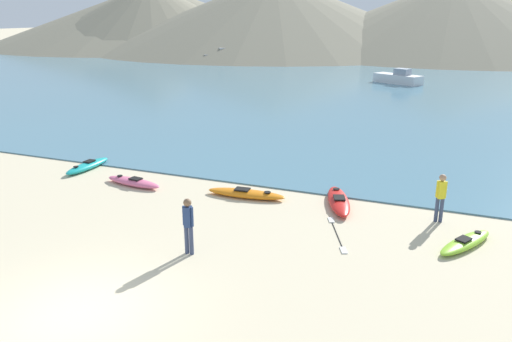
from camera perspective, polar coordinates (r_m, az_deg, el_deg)
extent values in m
plane|color=beige|center=(13.27, -19.72, -15.00)|extent=(400.00, 400.00, 0.00)
cube|color=teal|center=(54.32, 13.62, 9.78)|extent=(160.00, 70.00, 0.06)
cone|color=gray|center=(121.64, -11.47, 17.10)|extent=(74.41, 74.41, 13.35)
cone|color=gray|center=(113.76, -11.94, 17.06)|extent=(55.12, 55.12, 13.31)
cone|color=gray|center=(106.05, 2.14, 17.63)|extent=(75.28, 75.28, 14.18)
cone|color=gray|center=(103.31, 21.48, 16.20)|extent=(69.18, 69.18, 13.12)
ellipsoid|color=#E5668C|center=(21.59, -13.83, -1.24)|extent=(2.81, 1.01, 0.30)
cube|color=black|center=(21.45, -13.59, -0.86)|extent=(0.54, 0.43, 0.05)
cylinder|color=black|center=(22.05, -15.30, -0.52)|extent=(0.23, 0.23, 0.02)
ellipsoid|color=#8CCC2D|center=(16.94, 22.82, -7.53)|extent=(1.84, 2.65, 0.26)
cube|color=black|center=(16.77, 22.66, -7.20)|extent=(0.53, 0.59, 0.05)
cylinder|color=black|center=(17.50, 24.05, -6.39)|extent=(0.22, 0.22, 0.02)
ellipsoid|color=orange|center=(19.65, -1.13, -2.60)|extent=(3.22, 1.01, 0.29)
cube|color=black|center=(19.64, -1.57, -2.09)|extent=(0.60, 0.46, 0.05)
cylinder|color=black|center=(19.35, 1.32, -2.43)|extent=(0.26, 0.26, 0.02)
ellipsoid|color=teal|center=(24.45, -18.68, 0.57)|extent=(0.68, 2.77, 0.33)
cube|color=black|center=(24.49, -18.51, 1.08)|extent=(0.37, 0.50, 0.05)
cylinder|color=black|center=(23.86, -19.89, 0.48)|extent=(0.23, 0.23, 0.02)
ellipsoid|color=red|center=(19.10, 9.42, -3.39)|extent=(1.75, 3.19, 0.33)
cube|color=black|center=(18.89, 9.50, -3.01)|extent=(0.58, 0.67, 0.05)
cylinder|color=black|center=(19.84, 9.16, -2.02)|extent=(0.26, 0.26, 0.02)
cylinder|color=#384260|center=(15.21, -7.93, -7.79)|extent=(0.13, 0.13, 0.89)
cylinder|color=#384260|center=(15.14, -7.40, -7.89)|extent=(0.13, 0.13, 0.89)
cube|color=navy|center=(14.87, -7.78, -5.19)|extent=(0.24, 0.27, 0.63)
cylinder|color=navy|center=(14.93, -8.23, -5.06)|extent=(0.09, 0.09, 0.60)
cylinder|color=navy|center=(14.80, -7.34, -5.21)|extent=(0.09, 0.09, 0.60)
sphere|color=brown|center=(14.71, -7.85, -3.60)|extent=(0.24, 0.24, 0.24)
cylinder|color=#384260|center=(18.39, 19.94, -4.18)|extent=(0.13, 0.13, 0.87)
cylinder|color=#384260|center=(18.39, 20.42, -4.23)|extent=(0.13, 0.13, 0.87)
cube|color=yellow|center=(18.14, 20.43, -2.02)|extent=(0.30, 0.29, 0.62)
cylinder|color=yellow|center=(18.14, 20.03, -1.93)|extent=(0.09, 0.09, 0.59)
cylinder|color=yellow|center=(18.14, 20.84, -2.02)|extent=(0.09, 0.09, 0.59)
sphere|color=#A37A5B|center=(18.01, 20.57, -0.72)|extent=(0.24, 0.24, 0.24)
cube|color=white|center=(54.04, 15.89, 10.09)|extent=(5.21, 3.91, 0.91)
cube|color=#8C99A8|center=(53.67, 16.40, 10.83)|extent=(1.81, 1.62, 0.63)
cube|color=#B2B2B7|center=(75.91, -4.06, 12.78)|extent=(5.46, 5.60, 1.20)
cube|color=silver|center=(76.03, -3.66, 13.57)|extent=(2.11, 2.13, 0.84)
cylinder|color=black|center=(16.67, 9.24, -7.14)|extent=(0.77, 1.76, 0.03)
cube|color=white|center=(17.72, 8.58, -5.57)|extent=(0.34, 0.48, 0.03)
cube|color=white|center=(15.63, 9.99, -8.92)|extent=(0.34, 0.48, 0.03)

